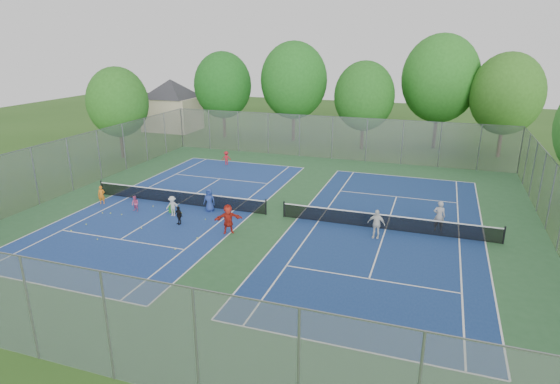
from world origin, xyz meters
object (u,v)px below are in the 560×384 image
Objects in this scene: net_right at (386,222)px; ball_hopper at (172,209)px; instructor at (439,216)px; ball_crate at (170,207)px; net_left at (179,198)px.

net_right is 13.67m from ball_hopper.
net_right is at bearing 14.52° from instructor.
net_right is 3.07m from instructor.
net_left is at bearing 88.98° from ball_crate.
instructor is (16.93, 0.79, 0.48)m from net_left.
ball_crate is 0.56× the size of ball_hopper.
ball_crate is at bearing 5.77° from instructor.
net_left is 14.00m from net_right.
instructor reaches higher than net_left.
ball_crate is 0.17× the size of instructor.
net_left is at bearing 180.00° from net_right.
instructor is at bearing 15.07° from net_right.
net_right is at bearing 6.92° from ball_hopper.
net_left is 22.66× the size of ball_hopper.
net_left is 1.13m from ball_crate.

